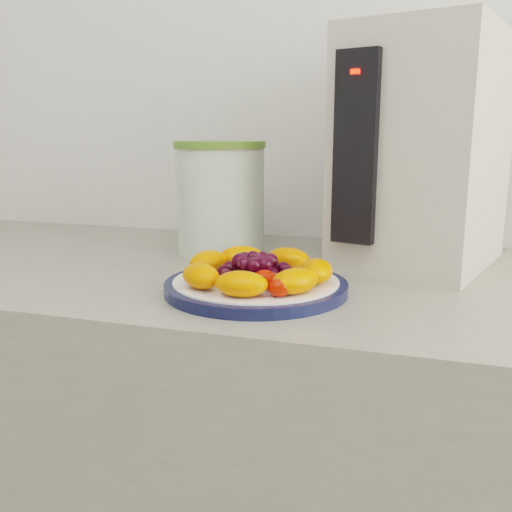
% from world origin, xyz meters
% --- Properties ---
extents(wall_back, '(3.50, 0.02, 2.60)m').
position_xyz_m(wall_back, '(0.00, 1.51, 1.30)').
color(wall_back, silver).
rests_on(wall_back, floor).
extents(plate_rim, '(0.25, 0.25, 0.01)m').
position_xyz_m(plate_rim, '(-0.09, 1.07, 0.91)').
color(plate_rim, '#11173A').
rests_on(plate_rim, counter).
extents(plate_face, '(0.22, 0.22, 0.02)m').
position_xyz_m(plate_face, '(-0.09, 1.07, 0.91)').
color(plate_face, white).
rests_on(plate_face, counter).
extents(canister, '(0.20, 0.20, 0.18)m').
position_xyz_m(canister, '(-0.23, 1.30, 0.99)').
color(canister, '#306010').
rests_on(canister, counter).
extents(canister_lid, '(0.21, 0.21, 0.01)m').
position_xyz_m(canister_lid, '(-0.23, 1.30, 1.09)').
color(canister_lid, '#597C2B').
rests_on(canister_lid, canister).
extents(appliance_body, '(0.28, 0.34, 0.37)m').
position_xyz_m(appliance_body, '(0.11, 1.33, 1.08)').
color(appliance_body, beige).
rests_on(appliance_body, counter).
extents(appliance_panel, '(0.07, 0.04, 0.27)m').
position_xyz_m(appliance_panel, '(0.02, 1.19, 1.09)').
color(appliance_panel, black).
rests_on(appliance_panel, appliance_body).
extents(appliance_led, '(0.01, 0.01, 0.01)m').
position_xyz_m(appliance_led, '(0.02, 1.18, 1.19)').
color(appliance_led, '#FF0C05').
rests_on(appliance_led, appliance_panel).
extents(fruit_plate, '(0.21, 0.21, 0.04)m').
position_xyz_m(fruit_plate, '(-0.09, 1.07, 0.93)').
color(fruit_plate, '#FF6100').
rests_on(fruit_plate, plate_face).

